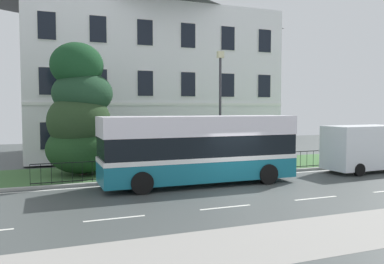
{
  "coord_description": "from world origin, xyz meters",
  "views": [
    {
      "loc": [
        -8.17,
        -14.42,
        3.61
      ],
      "look_at": [
        -0.71,
        4.92,
        2.32
      ],
      "focal_mm": 36.68,
      "sensor_mm": 36.0,
      "label": 1
    }
  ],
  "objects_px": {
    "litter_bin": "(250,159)",
    "white_panel_van": "(365,148)",
    "georgian_townhouse": "(146,73)",
    "street_lamp_post": "(220,102)",
    "evergreen_tree": "(80,116)",
    "single_decker_bus": "(199,149)"
  },
  "relations": [
    {
      "from": "street_lamp_post",
      "to": "litter_bin",
      "type": "height_order",
      "value": "street_lamp_post"
    },
    {
      "from": "single_decker_bus",
      "to": "white_panel_van",
      "type": "xyz_separation_m",
      "value": [
        10.09,
        0.02,
        -0.36
      ]
    },
    {
      "from": "georgian_townhouse",
      "to": "evergreen_tree",
      "type": "distance_m",
      "value": 11.73
    },
    {
      "from": "georgian_townhouse",
      "to": "white_panel_van",
      "type": "relative_size",
      "value": 3.31
    },
    {
      "from": "georgian_townhouse",
      "to": "white_panel_van",
      "type": "distance_m",
      "value": 17.14
    },
    {
      "from": "evergreen_tree",
      "to": "litter_bin",
      "type": "xyz_separation_m",
      "value": [
        9.16,
        -1.44,
        -2.51
      ]
    },
    {
      "from": "single_decker_bus",
      "to": "litter_bin",
      "type": "height_order",
      "value": "single_decker_bus"
    },
    {
      "from": "litter_bin",
      "to": "georgian_townhouse",
      "type": "bearing_deg",
      "value": 106.13
    },
    {
      "from": "evergreen_tree",
      "to": "litter_bin",
      "type": "bearing_deg",
      "value": -8.94
    },
    {
      "from": "evergreen_tree",
      "to": "white_panel_van",
      "type": "bearing_deg",
      "value": -14.98
    },
    {
      "from": "street_lamp_post",
      "to": "single_decker_bus",
      "type": "bearing_deg",
      "value": -129.58
    },
    {
      "from": "evergreen_tree",
      "to": "single_decker_bus",
      "type": "height_order",
      "value": "evergreen_tree"
    },
    {
      "from": "evergreen_tree",
      "to": "white_panel_van",
      "type": "height_order",
      "value": "evergreen_tree"
    },
    {
      "from": "georgian_townhouse",
      "to": "white_panel_van",
      "type": "height_order",
      "value": "georgian_townhouse"
    },
    {
      "from": "white_panel_van",
      "to": "street_lamp_post",
      "type": "relative_size",
      "value": 0.83
    },
    {
      "from": "white_panel_van",
      "to": "street_lamp_post",
      "type": "xyz_separation_m",
      "value": [
        -7.62,
        2.97,
        2.58
      ]
    },
    {
      "from": "georgian_townhouse",
      "to": "litter_bin",
      "type": "distance_m",
      "value": 12.81
    },
    {
      "from": "white_panel_van",
      "to": "street_lamp_post",
      "type": "bearing_deg",
      "value": 155.66
    },
    {
      "from": "single_decker_bus",
      "to": "street_lamp_post",
      "type": "xyz_separation_m",
      "value": [
        2.47,
        2.99,
        2.22
      ]
    },
    {
      "from": "white_panel_van",
      "to": "litter_bin",
      "type": "bearing_deg",
      "value": 153.28
    },
    {
      "from": "litter_bin",
      "to": "white_panel_van",
      "type": "bearing_deg",
      "value": -23.65
    },
    {
      "from": "white_panel_van",
      "to": "litter_bin",
      "type": "distance_m",
      "value": 6.5
    }
  ]
}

